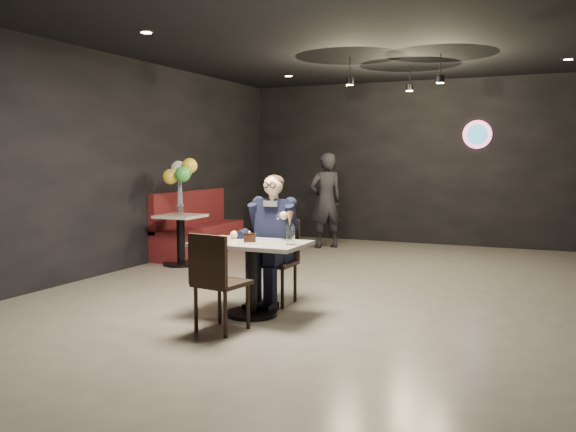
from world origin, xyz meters
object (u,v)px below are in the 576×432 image
at_px(balloon_vase, 180,209).
at_px(chair_near, 222,281).
at_px(booth_bench, 199,223).
at_px(passerby, 326,201).
at_px(seated_man, 274,238).
at_px(sundae_glass, 291,235).
at_px(main_table, 251,279).
at_px(chair_far, 275,262).
at_px(side_table, 181,240).

bearing_deg(balloon_vase, chair_near, -50.27).
bearing_deg(booth_bench, passerby, 42.64).
bearing_deg(chair_near, balloon_vase, 138.42).
relative_size(chair_near, seated_man, 0.64).
relative_size(seated_man, sundae_glass, 7.69).
xyz_separation_m(sundae_glass, passerby, (-1.38, 4.72, -0.01)).
xyz_separation_m(main_table, balloon_vase, (-2.29, 2.18, 0.46)).
bearing_deg(balloon_vase, passerby, 61.79).
height_order(chair_near, seated_man, seated_man).
bearing_deg(seated_man, passerby, 102.79).
distance_m(seated_man, balloon_vase, 2.81).
height_order(chair_far, passerby, passerby).
relative_size(main_table, booth_bench, 0.53).
bearing_deg(sundae_glass, chair_near, -128.25).
relative_size(main_table, sundae_glass, 5.88).
height_order(seated_man, balloon_vase, seated_man).
relative_size(main_table, balloon_vase, 6.87).
relative_size(booth_bench, passerby, 1.25).
height_order(main_table, chair_near, chair_near).
relative_size(chair_near, sundae_glass, 4.91).
distance_m(side_table, balloon_vase, 0.45).
height_order(chair_far, side_table, chair_far).
relative_size(booth_bench, balloon_vase, 13.08).
distance_m(booth_bench, side_table, 1.05).
distance_m(seated_man, sundae_glass, 0.74).
bearing_deg(sundae_glass, main_table, 176.79).
bearing_deg(booth_bench, balloon_vase, -73.30).
height_order(chair_near, side_table, chair_near).
xyz_separation_m(main_table, sundae_glass, (0.44, -0.02, 0.47)).
distance_m(main_table, seated_man, 0.65).
relative_size(sundae_glass, booth_bench, 0.09).
distance_m(seated_man, passerby, 4.25).
height_order(main_table, seated_man, seated_man).
xyz_separation_m(chair_far, side_table, (-2.29, 1.63, -0.08)).
relative_size(seated_man, passerby, 0.86).
distance_m(chair_far, side_table, 2.81).
bearing_deg(main_table, seated_man, 90.00).
distance_m(chair_near, passerby, 5.38).
height_order(chair_far, balloon_vase, chair_far).
relative_size(seated_man, balloon_vase, 9.00).
distance_m(balloon_vase, passerby, 2.86).
xyz_separation_m(seated_man, side_table, (-2.29, 1.63, -0.34)).
bearing_deg(sundae_glass, passerby, 106.33).
xyz_separation_m(chair_far, chair_near, (0.00, -1.13, 0.00)).
height_order(chair_near, sundae_glass, sundae_glass).
bearing_deg(seated_man, sundae_glass, -52.46).
bearing_deg(side_table, chair_near, -50.27).
distance_m(chair_far, passerby, 4.27).
bearing_deg(passerby, main_table, 57.83).
distance_m(sundae_glass, booth_bench, 4.42).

